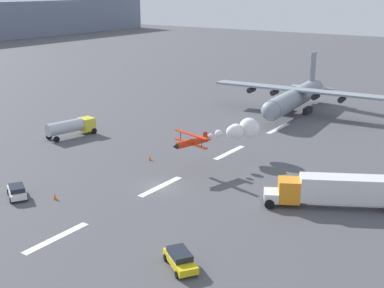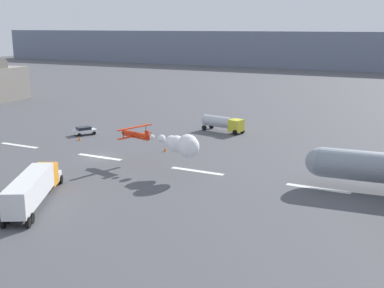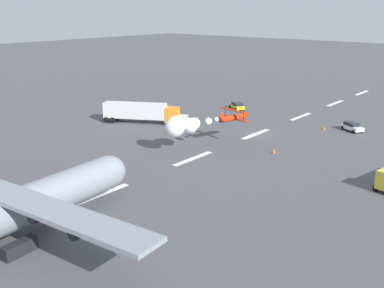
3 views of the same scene
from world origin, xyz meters
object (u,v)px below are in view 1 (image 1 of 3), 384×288
Objects in this scene: semi_truck_orange at (340,190)px; followme_car_yellow at (180,259)px; airport_staff_sedan at (17,191)px; stunt_biplane_red at (241,130)px; traffic_cone_far at (150,158)px; traffic_cone_near at (55,196)px; cargo_transport_plane at (294,98)px; fuel_tanker_truck at (71,127)px.

semi_truck_orange is 3.17× the size of followme_car_yellow.
stunt_biplane_red is at bearing -27.29° from airport_staff_sedan.
airport_staff_sedan is (-28.02, 14.46, -3.44)m from stunt_biplane_red.
followme_car_yellow is at bearing -135.41° from traffic_cone_far.
traffic_cone_near is 17.52m from traffic_cone_far.
airport_staff_sedan is 20.15m from traffic_cone_far.
stunt_biplane_red reaches higher than traffic_cone_far.
cargo_transport_plane reaches higher than traffic_cone_far.
traffic_cone_near is at bearing 120.92° from semi_truck_orange.
cargo_transport_plane reaches higher than fuel_tanker_truck.
followme_car_yellow is (-29.74, -10.86, -3.44)m from stunt_biplane_red.
cargo_transport_plane reaches higher than traffic_cone_near.
cargo_transport_plane is at bearing -5.48° from traffic_cone_near.
semi_truck_orange is at bearing -59.08° from traffic_cone_near.
traffic_cone_near is (-55.40, 5.31, -2.88)m from cargo_transport_plane.
cargo_transport_plane is 43.03m from fuel_tanker_truck.
airport_staff_sedan is (1.72, 25.32, -0.00)m from followme_car_yellow.
semi_truck_orange is at bearing -59.45° from airport_staff_sedan.
traffic_cone_near and traffic_cone_far have the same top height.
cargo_transport_plane is at bearing -7.86° from traffic_cone_far.
airport_staff_sedan is at bearing 86.11° from followme_car_yellow.
traffic_cone_far is (17.52, -0.08, 0.00)m from traffic_cone_near.
traffic_cone_far is (19.70, -4.20, -0.44)m from airport_staff_sedan.
airport_staff_sedan reaches higher than traffic_cone_near.
stunt_biplane_red is (-29.56, -5.03, 0.99)m from cargo_transport_plane.
traffic_cone_far is (21.42, 21.12, -0.44)m from followme_car_yellow.
traffic_cone_near is 1.00× the size of traffic_cone_far.
cargo_transport_plane is 2.24× the size of semi_truck_orange.
cargo_transport_plane is at bearing 9.66° from stunt_biplane_red.
semi_truck_orange is 46.73m from fuel_tanker_truck.
airport_staff_sedan reaches higher than traffic_cone_far.
cargo_transport_plane is 7.50× the size of airport_staff_sedan.
semi_truck_orange reaches higher than traffic_cone_far.
airport_staff_sedan is at bearing 170.70° from cargo_transport_plane.
airport_staff_sedan is 5.98× the size of traffic_cone_far.
cargo_transport_plane reaches higher than stunt_biplane_red.
cargo_transport_plane is at bearing 15.00° from followme_car_yellow.
semi_truck_orange reaches higher than fuel_tanker_truck.
fuel_tanker_truck is 18.62m from traffic_cone_far.
traffic_cone_near is at bearing 179.73° from traffic_cone_far.
semi_truck_orange is 33.01m from traffic_cone_near.
followme_car_yellow is at bearing -159.94° from stunt_biplane_red.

